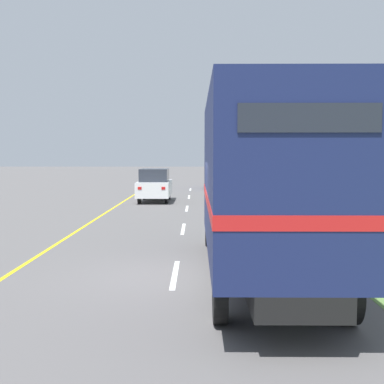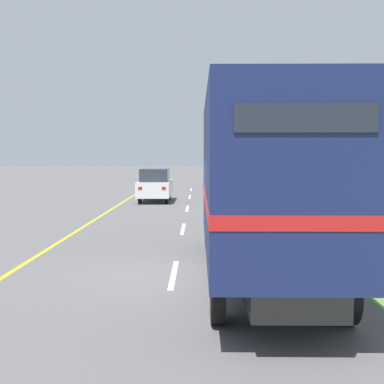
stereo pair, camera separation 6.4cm
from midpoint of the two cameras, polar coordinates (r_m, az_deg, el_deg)
The scene contains 12 objects.
ground_plane at distance 10.66m, azimuth -2.07°, elevation -10.01°, with size 200.00×200.00×0.00m, color #5B5959.
edge_line_yellow at distance 22.30m, azimuth -10.16°, elevation -2.48°, with size 0.12×53.48×0.01m, color yellow.
centre_dash_near at distance 10.88m, azimuth -2.01°, elevation -9.68°, with size 0.12×2.60×0.01m, color white.
centre_dash_mid_a at distance 17.35m, azimuth -0.96°, elevation -4.37°, with size 0.12×2.60×0.01m, color white.
centre_dash_mid_b at distance 23.90m, azimuth -0.49°, elevation -1.96°, with size 0.12×2.60×0.01m, color white.
centre_dash_far at distance 30.46m, azimuth -0.22°, elevation -0.58°, with size 0.12×2.60×0.01m, color white.
centre_dash_farthest at distance 37.04m, azimuth -0.05°, elevation 0.31°, with size 0.12×2.60×0.01m, color white.
horse_trailer_truck at distance 10.09m, azimuth 8.42°, elevation 1.11°, with size 2.37×8.78×3.76m.
lead_car_white at distance 27.49m, azimuth -4.32°, elevation 0.84°, with size 1.80×3.99×1.88m.
lead_car_blue_ahead at distance 38.51m, azimuth 3.07°, elevation 1.90°, with size 1.80×4.02×1.94m.
highway_sign at distance 17.83m, azimuth 20.19°, elevation 0.90°, with size 2.31×0.09×2.64m.
roadside_tree_mid at distance 29.68m, azimuth 16.01°, elevation 4.47°, with size 2.87×2.87×4.21m.
Camera 2 is at (0.55, -10.31, 2.65)m, focal length 45.00 mm.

